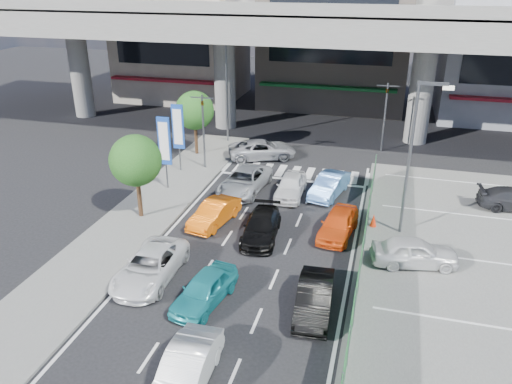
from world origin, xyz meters
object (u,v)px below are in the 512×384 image
(street_lamp_left, at_px, (229,83))
(signboard_far, at_px, (178,129))
(tree_near, at_px, (136,161))
(traffic_cone, at_px, (373,220))
(street_lamp_right, at_px, (415,147))
(sedan_white_mid_left, at_px, (150,266))
(sedan_white_front_mid, at_px, (291,186))
(taxi_orange_left, at_px, (214,213))
(sedan_black_mid, at_px, (261,227))
(parked_sedan_white, at_px, (415,252))
(traffic_light_right, at_px, (386,100))
(kei_truck_front_right, at_px, (329,185))
(hatch_white_back_mid, at_px, (186,370))
(taxi_orange_right, at_px, (338,224))
(wagon_silver_front_left, at_px, (244,181))
(signboard_near, at_px, (164,143))
(tree_far, at_px, (195,111))
(traffic_light_left, at_px, (203,114))
(taxi_teal_mid, at_px, (205,289))
(hatch_black_mid_right, at_px, (314,298))
(crossing_wagon_silver, at_px, (262,149))

(street_lamp_left, bearing_deg, signboard_far, -100.31)
(tree_near, distance_m, traffic_cone, 13.14)
(street_lamp_right, distance_m, sedan_white_mid_left, 13.82)
(sedan_white_front_mid, bearing_deg, taxi_orange_left, -126.08)
(street_lamp_right, bearing_deg, sedan_black_mid, -161.06)
(parked_sedan_white, bearing_deg, signboard_far, 50.61)
(traffic_light_right, height_order, tree_near, traffic_light_right)
(kei_truck_front_right, bearing_deg, hatch_white_back_mid, -85.92)
(street_lamp_left, distance_m, tree_near, 14.08)
(sedan_white_mid_left, bearing_deg, street_lamp_left, 96.52)
(traffic_cone, bearing_deg, sedan_black_mid, -154.10)
(traffic_light_right, bearing_deg, parked_sedan_white, -82.51)
(taxi_orange_right, distance_m, traffic_cone, 2.24)
(wagon_silver_front_left, bearing_deg, signboard_near, -162.72)
(taxi_orange_left, distance_m, taxi_orange_right, 6.65)
(tree_far, bearing_deg, street_lamp_right, -29.58)
(signboard_far, xyz_separation_m, sedan_white_mid_left, (3.85, -12.39, -2.40))
(traffic_light_left, height_order, parked_sedan_white, traffic_light_left)
(kei_truck_front_right, relative_size, parked_sedan_white, 1.01)
(parked_sedan_white, xyz_separation_m, traffic_cone, (-2.03, 3.42, -0.32))
(tree_near, relative_size, parked_sedan_white, 1.21)
(sedan_white_front_mid, bearing_deg, tree_near, -147.18)
(tree_far, height_order, taxi_teal_mid, tree_far)
(sedan_white_mid_left, bearing_deg, sedan_black_mid, 51.35)
(sedan_white_front_mid, bearing_deg, traffic_light_left, 155.01)
(signboard_far, relative_size, sedan_white_front_mid, 1.19)
(signboard_near, xyz_separation_m, tree_near, (0.20, -3.99, 0.32))
(taxi_orange_right, distance_m, kei_truck_front_right, 5.03)
(hatch_black_mid_right, relative_size, crossing_wagon_silver, 0.80)
(taxi_orange_left, bearing_deg, tree_near, -163.60)
(traffic_light_right, relative_size, street_lamp_right, 0.65)
(sedan_black_mid, bearing_deg, hatch_black_mid_right, -61.28)
(traffic_light_left, distance_m, tree_near, 8.06)
(signboard_near, distance_m, sedan_black_mid, 8.86)
(traffic_light_left, xyz_separation_m, street_lamp_right, (13.37, -6.00, 0.83))
(street_lamp_right, bearing_deg, street_lamp_left, 138.37)
(wagon_silver_front_left, bearing_deg, crossing_wagon_silver, 99.14)
(signboard_near, height_order, hatch_white_back_mid, signboard_near)
(signboard_far, distance_m, kei_truck_front_right, 10.69)
(tree_far, relative_size, sedan_white_mid_left, 1.01)
(tree_far, bearing_deg, parked_sedan_white, -37.11)
(sedan_white_mid_left, xyz_separation_m, hatch_black_mid_right, (7.43, -0.40, -0.01))
(hatch_black_mid_right, relative_size, taxi_orange_left, 1.02)
(sedan_white_mid_left, bearing_deg, hatch_white_back_mid, -54.98)
(sedan_black_mid, distance_m, kei_truck_front_right, 6.76)
(taxi_teal_mid, height_order, kei_truck_front_right, kei_truck_front_right)
(crossing_wagon_silver, relative_size, parked_sedan_white, 1.24)
(taxi_teal_mid, xyz_separation_m, taxi_orange_left, (-1.99, 6.78, -0.01))
(street_lamp_right, xyz_separation_m, wagon_silver_front_left, (-9.62, 3.03, -4.08))
(traffic_light_left, height_order, traffic_cone, traffic_light_left)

